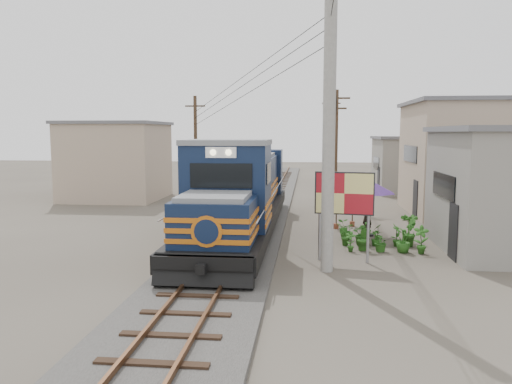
# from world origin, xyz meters

# --- Properties ---
(ground) EXTENTS (120.00, 120.00, 0.00)m
(ground) POSITION_xyz_m (0.00, 0.00, 0.00)
(ground) COLOR #473F35
(ground) RESTS_ON ground
(ballast) EXTENTS (3.60, 70.00, 0.16)m
(ballast) POSITION_xyz_m (0.00, 10.00, 0.08)
(ballast) COLOR #595651
(ballast) RESTS_ON ground
(track) EXTENTS (1.15, 70.00, 0.12)m
(track) POSITION_xyz_m (0.00, 10.00, 0.26)
(track) COLOR #51331E
(track) RESTS_ON ground
(locomotive) EXTENTS (3.02, 16.46, 4.08)m
(locomotive) POSITION_xyz_m (0.00, 4.94, 1.77)
(locomotive) COLOR black
(locomotive) RESTS_ON ground
(utility_pole_main) EXTENTS (0.40, 0.40, 10.00)m
(utility_pole_main) POSITION_xyz_m (3.50, -0.50, 5.00)
(utility_pole_main) COLOR #9E9B93
(utility_pole_main) RESTS_ON ground
(wooden_pole_mid) EXTENTS (1.60, 0.24, 7.00)m
(wooden_pole_mid) POSITION_xyz_m (4.50, 14.00, 3.68)
(wooden_pole_mid) COLOR #4C3826
(wooden_pole_mid) RESTS_ON ground
(wooden_pole_far) EXTENTS (1.60, 0.24, 7.50)m
(wooden_pole_far) POSITION_xyz_m (4.80, 28.00, 3.93)
(wooden_pole_far) COLOR #4C3826
(wooden_pole_far) RESTS_ON ground
(wooden_pole_left) EXTENTS (1.60, 0.24, 7.00)m
(wooden_pole_left) POSITION_xyz_m (-5.00, 18.00, 3.68)
(wooden_pole_left) COLOR #4C3826
(wooden_pole_left) RESTS_ON ground
(power_lines) EXTENTS (9.65, 19.00, 3.30)m
(power_lines) POSITION_xyz_m (-0.14, 8.49, 7.56)
(power_lines) COLOR black
(power_lines) RESTS_ON ground
(shophouse_mid) EXTENTS (8.40, 7.35, 6.20)m
(shophouse_mid) POSITION_xyz_m (12.50, 12.00, 3.11)
(shophouse_mid) COLOR tan
(shophouse_mid) RESTS_ON ground
(shophouse_back) EXTENTS (6.30, 6.30, 4.20)m
(shophouse_back) POSITION_xyz_m (11.00, 22.00, 2.11)
(shophouse_back) COLOR gray
(shophouse_back) RESTS_ON ground
(shophouse_left) EXTENTS (6.30, 6.30, 5.20)m
(shophouse_left) POSITION_xyz_m (-10.00, 16.00, 2.61)
(shophouse_left) COLOR tan
(shophouse_left) RESTS_ON ground
(billboard) EXTENTS (2.02, 0.45, 3.13)m
(billboard) POSITION_xyz_m (4.11, 0.78, 2.30)
(billboard) COLOR #99999E
(billboard) RESTS_ON ground
(market_umbrella) EXTENTS (2.82, 2.82, 2.44)m
(market_umbrella) POSITION_xyz_m (5.51, 5.29, 2.14)
(market_umbrella) COLOR black
(market_umbrella) RESTS_ON ground
(vendor) EXTENTS (0.65, 0.63, 1.50)m
(vendor) POSITION_xyz_m (5.49, 5.83, 0.75)
(vendor) COLOR black
(vendor) RESTS_ON ground
(plant_nursery) EXTENTS (3.35, 2.84, 1.10)m
(plant_nursery) POSITION_xyz_m (5.57, 3.19, 0.45)
(plant_nursery) COLOR #265C1A
(plant_nursery) RESTS_ON ground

